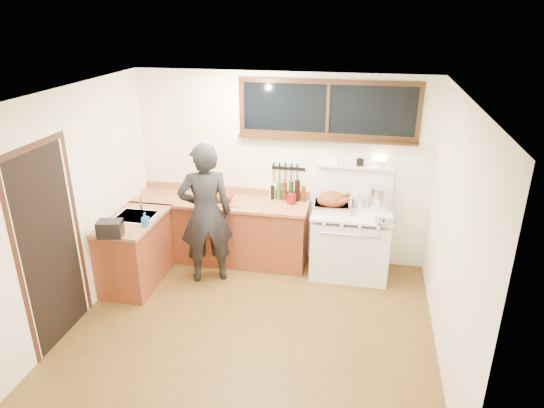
% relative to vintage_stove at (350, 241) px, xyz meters
% --- Properties ---
extents(ground_plane, '(4.00, 3.50, 0.02)m').
position_rel_vintage_stove_xyz_m(ground_plane, '(-1.00, -1.41, -0.48)').
color(ground_plane, '#533915').
extents(room_shell, '(4.10, 3.60, 2.65)m').
position_rel_vintage_stove_xyz_m(room_shell, '(-1.00, -1.41, 1.18)').
color(room_shell, white).
rests_on(room_shell, ground).
extents(counter_back, '(2.44, 0.64, 1.00)m').
position_rel_vintage_stove_xyz_m(counter_back, '(-1.80, 0.04, -0.01)').
color(counter_back, maroon).
rests_on(counter_back, ground).
extents(counter_left, '(0.64, 1.09, 0.90)m').
position_rel_vintage_stove_xyz_m(counter_left, '(-2.70, -0.79, -0.01)').
color(counter_left, maroon).
rests_on(counter_left, ground).
extents(sink_unit, '(0.50, 0.45, 0.37)m').
position_rel_vintage_stove_xyz_m(sink_unit, '(-2.68, -0.71, 0.38)').
color(sink_unit, white).
rests_on(sink_unit, counter_left).
extents(vintage_stove, '(1.02, 0.74, 1.58)m').
position_rel_vintage_stove_xyz_m(vintage_stove, '(0.00, 0.00, 0.00)').
color(vintage_stove, white).
rests_on(vintage_stove, ground).
extents(back_window, '(2.32, 0.13, 0.77)m').
position_rel_vintage_stove_xyz_m(back_window, '(-0.40, 0.31, 1.60)').
color(back_window, black).
rests_on(back_window, room_shell).
extents(left_doorway, '(0.02, 1.04, 2.17)m').
position_rel_vintage_stove_xyz_m(left_doorway, '(-2.99, -1.96, 0.62)').
color(left_doorway, black).
rests_on(left_doorway, ground).
extents(knife_strip, '(0.46, 0.03, 0.28)m').
position_rel_vintage_stove_xyz_m(knife_strip, '(-0.92, 0.32, 0.84)').
color(knife_strip, black).
rests_on(knife_strip, room_shell).
extents(man, '(0.80, 0.68, 1.86)m').
position_rel_vintage_stove_xyz_m(man, '(-1.81, -0.52, 0.46)').
color(man, black).
rests_on(man, ground).
extents(soap_bottle, '(0.08, 0.08, 0.17)m').
position_rel_vintage_stove_xyz_m(soap_bottle, '(-2.43, -0.94, 0.52)').
color(soap_bottle, '#2776C5').
rests_on(soap_bottle, counter_left).
extents(toaster, '(0.31, 0.25, 0.19)m').
position_rel_vintage_stove_xyz_m(toaster, '(-2.70, -1.29, 0.53)').
color(toaster, black).
rests_on(toaster, counter_left).
extents(cutting_board, '(0.50, 0.43, 0.14)m').
position_rel_vintage_stove_xyz_m(cutting_board, '(-1.71, -0.06, 0.49)').
color(cutting_board, '#9F633F').
rests_on(cutting_board, counter_back).
extents(roast_turkey, '(0.53, 0.39, 0.26)m').
position_rel_vintage_stove_xyz_m(roast_turkey, '(-0.27, -0.02, 0.54)').
color(roast_turkey, silver).
rests_on(roast_turkey, vintage_stove).
extents(stockpot, '(0.33, 0.33, 0.29)m').
position_rel_vintage_stove_xyz_m(stockpot, '(0.35, 0.19, 0.58)').
color(stockpot, silver).
rests_on(stockpot, vintage_stove).
extents(saucepan, '(0.18, 0.30, 0.13)m').
position_rel_vintage_stove_xyz_m(saucepan, '(0.06, 0.17, 0.50)').
color(saucepan, silver).
rests_on(saucepan, vintage_stove).
extents(pot_lid, '(0.29, 0.29, 0.04)m').
position_rel_vintage_stove_xyz_m(pot_lid, '(0.39, -0.28, 0.45)').
color(pot_lid, silver).
rests_on(pot_lid, vintage_stove).
extents(coffee_tin, '(0.12, 0.11, 0.14)m').
position_rel_vintage_stove_xyz_m(coffee_tin, '(-0.82, 0.09, 0.50)').
color(coffee_tin, maroon).
rests_on(coffee_tin, counter_back).
extents(pitcher, '(0.10, 0.10, 0.18)m').
position_rel_vintage_stove_xyz_m(pitcher, '(-1.12, 0.27, 0.52)').
color(pitcher, white).
rests_on(pitcher, counter_back).
extents(bottle_cluster, '(0.48, 0.07, 0.30)m').
position_rel_vintage_stove_xyz_m(bottle_cluster, '(-0.87, 0.22, 0.56)').
color(bottle_cluster, black).
rests_on(bottle_cluster, counter_back).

